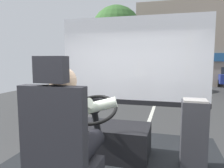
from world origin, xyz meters
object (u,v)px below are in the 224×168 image
steering_console (106,139)px  parked_car_charcoal (215,73)px  driver_seat (61,156)px  fare_box (194,135)px  bus_driver (69,130)px

steering_console → parked_car_charcoal: (4.99, 20.21, -0.29)m
driver_seat → steering_console: driver_seat is taller
steering_console → parked_car_charcoal: size_ratio=0.29×
driver_seat → fare_box: bearing=46.3°
fare_box → parked_car_charcoal: bearing=79.0°
bus_driver → fare_box: 1.45m
parked_car_charcoal → bus_driver: bearing=-103.2°
steering_console → fare_box: steering_console is taller
driver_seat → parked_car_charcoal: size_ratio=0.33×
driver_seat → bus_driver: 0.20m
driver_seat → bus_driver: size_ratio=1.62×
bus_driver → parked_car_charcoal: bearing=76.8°
fare_box → parked_car_charcoal: fare_box is taller
driver_seat → bus_driver: bearing=90.0°
bus_driver → fare_box: (1.05, 0.96, -0.28)m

